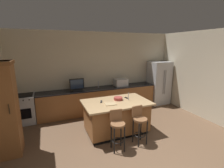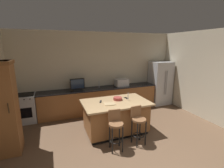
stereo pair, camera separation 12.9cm
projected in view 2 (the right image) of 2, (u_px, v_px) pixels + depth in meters
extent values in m
cube|color=beige|center=(98.00, 71.00, 6.26)|extent=(6.55, 0.12, 2.92)
cube|color=beige|center=(203.00, 75.00, 5.49)|extent=(0.12, 4.41, 2.92)
cube|color=brown|center=(101.00, 100.00, 6.13)|extent=(4.35, 0.60, 0.87)
cube|color=black|center=(100.00, 88.00, 6.03)|extent=(4.37, 0.62, 0.04)
cube|color=black|center=(116.00, 130.00, 4.73)|extent=(1.58, 0.89, 0.09)
cube|color=brown|center=(116.00, 116.00, 4.63)|extent=(1.66, 0.97, 0.77)
cube|color=tan|center=(116.00, 102.00, 4.54)|extent=(1.82, 1.13, 0.04)
cube|color=#B7BABF|center=(160.00, 83.00, 6.88)|extent=(0.82, 0.68, 1.78)
cylinder|color=gray|center=(165.00, 83.00, 6.51)|extent=(0.02, 0.02, 0.98)
cylinder|color=gray|center=(167.00, 83.00, 6.54)|extent=(0.02, 0.02, 0.98)
cube|color=#B7BABF|center=(24.00, 109.00, 5.25)|extent=(0.72, 0.60, 0.90)
cube|color=black|center=(23.00, 113.00, 4.98)|extent=(0.51, 0.01, 0.33)
cube|color=black|center=(22.00, 95.00, 5.14)|extent=(0.65, 0.50, 0.02)
cylinder|color=black|center=(12.00, 101.00, 4.79)|extent=(0.04, 0.03, 0.04)
cylinder|color=black|center=(18.00, 100.00, 4.84)|extent=(0.04, 0.03, 0.04)
cylinder|color=black|center=(24.00, 100.00, 4.90)|extent=(0.04, 0.03, 0.04)
cylinder|color=black|center=(30.00, 99.00, 4.95)|extent=(0.04, 0.03, 0.04)
cube|color=brown|center=(4.00, 109.00, 3.59)|extent=(0.53, 0.52, 2.12)
cylinder|color=#332819|center=(8.00, 108.00, 3.36)|extent=(0.02, 0.02, 0.22)
cube|color=#B7BABF|center=(122.00, 82.00, 6.29)|extent=(0.48, 0.36, 0.28)
cube|color=black|center=(78.00, 90.00, 5.69)|extent=(0.30, 0.16, 0.05)
cube|color=black|center=(77.00, 84.00, 5.64)|extent=(0.49, 0.05, 0.37)
cube|color=#1E2D47|center=(77.00, 84.00, 5.61)|extent=(0.44, 0.01, 0.31)
cylinder|color=#B2B2B7|center=(99.00, 84.00, 6.08)|extent=(0.02, 0.02, 0.24)
cylinder|color=#B2B2B7|center=(128.00, 96.00, 4.64)|extent=(0.02, 0.02, 0.22)
cylinder|color=brown|center=(116.00, 124.00, 3.75)|extent=(0.34, 0.34, 0.05)
cube|color=brown|center=(114.00, 115.00, 3.86)|extent=(0.29, 0.06, 0.28)
cylinder|color=black|center=(112.00, 141.00, 3.69)|extent=(0.03, 0.03, 0.63)
cylinder|color=black|center=(123.00, 140.00, 3.75)|extent=(0.03, 0.03, 0.63)
cylinder|color=black|center=(110.00, 136.00, 3.92)|extent=(0.03, 0.03, 0.63)
cylinder|color=black|center=(119.00, 134.00, 3.98)|extent=(0.03, 0.03, 0.63)
torus|color=black|center=(116.00, 141.00, 3.85)|extent=(0.28, 0.28, 0.02)
cylinder|color=brown|center=(139.00, 120.00, 4.00)|extent=(0.34, 0.34, 0.05)
cube|color=brown|center=(136.00, 111.00, 4.09)|extent=(0.29, 0.06, 0.28)
cylinder|color=black|center=(137.00, 136.00, 3.92)|extent=(0.03, 0.03, 0.63)
cylinder|color=black|center=(146.00, 134.00, 4.02)|extent=(0.03, 0.03, 0.63)
cylinder|color=black|center=(132.00, 131.00, 4.13)|extent=(0.03, 0.03, 0.63)
cylinder|color=black|center=(140.00, 129.00, 4.23)|extent=(0.03, 0.03, 0.63)
torus|color=black|center=(138.00, 135.00, 4.09)|extent=(0.28, 0.28, 0.02)
cylinder|color=#993833|center=(118.00, 99.00, 4.67)|extent=(0.25, 0.25, 0.08)
cube|color=black|center=(126.00, 98.00, 4.84)|extent=(0.11, 0.16, 0.01)
cube|color=black|center=(101.00, 101.00, 4.52)|extent=(0.10, 0.17, 0.02)
cube|color=tan|center=(110.00, 104.00, 4.33)|extent=(0.32, 0.26, 0.02)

